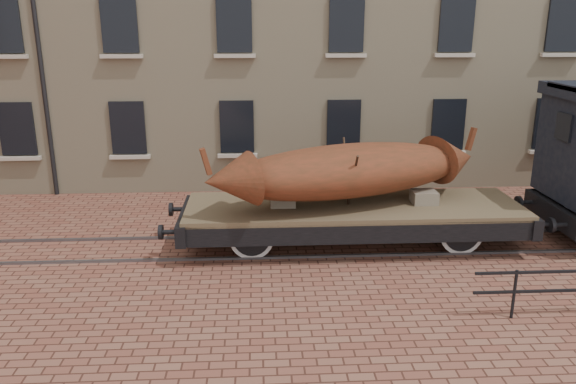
{
  "coord_description": "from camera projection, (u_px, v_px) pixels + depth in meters",
  "views": [
    {
      "loc": [
        -1.83,
        -13.19,
        5.46
      ],
      "look_at": [
        -1.08,
        0.5,
        1.3
      ],
      "focal_mm": 35.0,
      "sensor_mm": 36.0,
      "label": 1
    }
  ],
  "objects": [
    {
      "name": "iron_boat",
      "position": [
        349.0,
        170.0,
        13.73
      ],
      "size": [
        7.25,
        3.84,
        1.73
      ],
      "color": "maroon",
      "rests_on": "flatcar_wagon"
    },
    {
      "name": "flatcar_wagon",
      "position": [
        353.0,
        213.0,
        14.06
      ],
      "size": [
        9.41,
        2.55,
        1.42
      ],
      "color": "brown",
      "rests_on": "ground"
    },
    {
      "name": "rail_track",
      "position": [
        331.0,
        245.0,
        14.28
      ],
      "size": [
        30.0,
        1.52,
        0.06
      ],
      "color": "#59595E",
      "rests_on": "ground"
    },
    {
      "name": "ground",
      "position": [
        331.0,
        246.0,
        14.29
      ],
      "size": [
        90.0,
        90.0,
        0.0
      ],
      "primitive_type": "plane",
      "color": "brown"
    }
  ]
}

